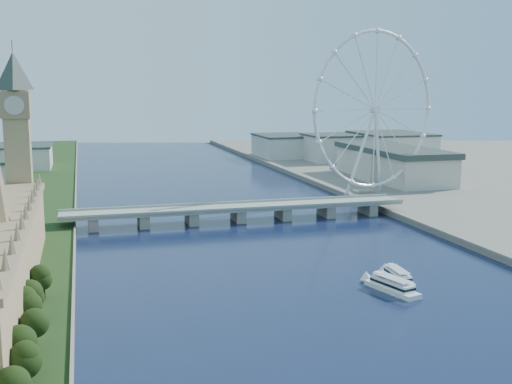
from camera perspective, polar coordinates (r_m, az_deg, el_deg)
name	(u,v)px	position (r m, az deg, el deg)	size (l,w,h in m)	color
big_ben	(16,121)	(370.15, -20.52, 5.95)	(20.02, 20.02, 110.00)	tan
westminster_bridge	(238,211)	(409.10, -1.60, -1.68)	(220.00, 22.00, 9.50)	gray
london_eye	(375,110)	(494.90, 10.53, 7.17)	(113.60, 39.12, 124.30)	silver
county_hall	(392,182)	(592.24, 11.98, 0.87)	(54.00, 144.00, 35.00)	beige
city_skyline	(215,153)	(667.48, -3.65, 3.44)	(505.00, 280.00, 32.00)	beige
tour_boat_near	(397,281)	(291.87, 12.46, -7.71)	(6.77, 26.65, 5.86)	silver
tour_boat_far	(392,292)	(276.56, 12.00, -8.65)	(7.65, 29.94, 6.62)	white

